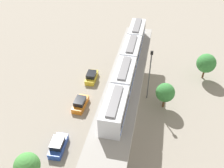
# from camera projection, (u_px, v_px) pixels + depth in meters

# --- Properties ---
(ground_plane) EXTENTS (120.00, 120.00, 0.00)m
(ground_plane) POSITION_uv_depth(u_px,v_px,m) (124.00, 114.00, 42.37)
(ground_plane) COLOR gray
(viaduct) EXTENTS (5.20, 35.80, 7.20)m
(viaduct) POSITION_uv_depth(u_px,v_px,m) (125.00, 88.00, 38.85)
(viaduct) COLOR #999691
(viaduct) RESTS_ON ground
(train) EXTENTS (2.64, 27.45, 3.24)m
(train) POSITION_uv_depth(u_px,v_px,m) (128.00, 64.00, 38.59)
(train) COLOR silver
(train) RESTS_ON viaduct
(parked_car_blue) EXTENTS (1.99, 4.28, 1.76)m
(parked_car_blue) POSITION_uv_depth(u_px,v_px,m) (58.00, 145.00, 36.27)
(parked_car_blue) COLOR #284CB7
(parked_car_blue) RESTS_ON ground
(parked_car_orange) EXTENTS (1.98, 4.27, 1.76)m
(parked_car_orange) POSITION_uv_depth(u_px,v_px,m) (80.00, 103.00, 43.25)
(parked_car_orange) COLOR orange
(parked_car_orange) RESTS_ON ground
(parked_car_yellow) EXTENTS (1.92, 4.25, 1.76)m
(parked_car_yellow) POSITION_uv_depth(u_px,v_px,m) (92.00, 77.00, 49.28)
(parked_car_yellow) COLOR yellow
(parked_car_yellow) RESTS_ON ground
(tree_near_viaduct) EXTENTS (3.22, 3.22, 4.83)m
(tree_near_viaduct) POSITION_uv_depth(u_px,v_px,m) (165.00, 93.00, 41.73)
(tree_near_viaduct) COLOR brown
(tree_near_viaduct) RESTS_ON ground
(tree_mid_lot) EXTENTS (3.24, 3.24, 5.02)m
(tree_mid_lot) POSITION_uv_depth(u_px,v_px,m) (27.00, 166.00, 30.65)
(tree_mid_lot) COLOR brown
(tree_mid_lot) RESTS_ON ground
(tree_far_corner) EXTENTS (3.70, 3.70, 5.34)m
(tree_far_corner) POSITION_uv_depth(u_px,v_px,m) (206.00, 63.00, 48.11)
(tree_far_corner) COLOR brown
(tree_far_corner) RESTS_ON ground
(signal_post) EXTENTS (0.44, 0.28, 9.80)m
(signal_post) POSITION_uv_depth(u_px,v_px,m) (149.00, 74.00, 42.19)
(signal_post) COLOR #4C4C51
(signal_post) RESTS_ON ground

